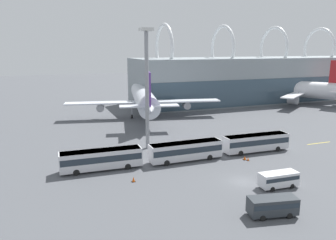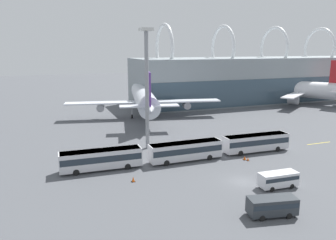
# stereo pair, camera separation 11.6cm
# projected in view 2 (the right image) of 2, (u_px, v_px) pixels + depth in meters

# --- Properties ---
(ground_plane) EXTENTS (440.00, 440.00, 0.00)m
(ground_plane) POSITION_uv_depth(u_px,v_px,m) (242.00, 182.00, 48.37)
(ground_plane) COLOR #515459
(terminal_building) EXTENTS (106.77, 24.44, 27.43)m
(terminal_building) POSITION_uv_depth(u_px,v_px,m) (272.00, 78.00, 125.17)
(terminal_building) COLOR gray
(terminal_building) RESTS_ON ground_plane
(airliner_at_gate_far) EXTENTS (43.23, 42.73, 14.02)m
(airliner_at_gate_far) POSITION_uv_depth(u_px,v_px,m) (144.00, 98.00, 92.78)
(airliner_at_gate_far) COLOR silver
(airliner_at_gate_far) RESTS_ON ground_plane
(airliner_parked_remote) EXTENTS (32.44, 31.44, 15.45)m
(airliner_parked_remote) POSITION_uv_depth(u_px,v_px,m) (298.00, 89.00, 116.64)
(airliner_parked_remote) COLOR white
(airliner_parked_remote) RESTS_ON ground_plane
(shuttle_bus_0) EXTENTS (13.14, 3.20, 3.32)m
(shuttle_bus_0) POSITION_uv_depth(u_px,v_px,m) (101.00, 158.00, 52.79)
(shuttle_bus_0) COLOR silver
(shuttle_bus_0) RESTS_ON ground_plane
(shuttle_bus_1) EXTENTS (13.06, 2.87, 3.32)m
(shuttle_bus_1) POSITION_uv_depth(u_px,v_px,m) (186.00, 150.00, 57.11)
(shuttle_bus_1) COLOR silver
(shuttle_bus_1) RESTS_ON ground_plane
(shuttle_bus_2) EXTENTS (13.14, 3.21, 3.32)m
(shuttle_bus_2) POSITION_uv_depth(u_px,v_px,m) (256.00, 142.00, 62.12)
(shuttle_bus_2) COLOR silver
(shuttle_bus_2) RESTS_ON ground_plane
(service_van_foreground) EXTENTS (5.70, 2.35, 2.22)m
(service_van_foreground) POSITION_uv_depth(u_px,v_px,m) (278.00, 179.00, 46.15)
(service_van_foreground) COLOR silver
(service_van_foreground) RESTS_ON ground_plane
(service_van_crossing) EXTENTS (6.03, 3.27, 2.27)m
(service_van_crossing) POSITION_uv_depth(u_px,v_px,m) (272.00, 205.00, 38.33)
(service_van_crossing) COLOR #2D3338
(service_van_crossing) RESTS_ON ground_plane
(floodlight_mast) EXTENTS (2.31, 2.31, 23.01)m
(floodlight_mast) POSITION_uv_depth(u_px,v_px,m) (147.00, 79.00, 62.04)
(floodlight_mast) COLOR gray
(floodlight_mast) RESTS_ON ground_plane
(lane_stripe_1) EXTENTS (6.01, 0.30, 0.01)m
(lane_stripe_1) POSITION_uv_depth(u_px,v_px,m) (319.00, 143.00, 68.01)
(lane_stripe_1) COLOR yellow
(lane_stripe_1) RESTS_ON ground_plane
(lane_stripe_2) EXTENTS (8.67, 3.59, 0.01)m
(lane_stripe_2) POSITION_uv_depth(u_px,v_px,m) (267.00, 145.00, 67.09)
(lane_stripe_2) COLOR yellow
(lane_stripe_2) RESTS_ON ground_plane
(traffic_cone_0) EXTENTS (0.65, 0.65, 0.70)m
(traffic_cone_0) POSITION_uv_depth(u_px,v_px,m) (245.00, 158.00, 57.83)
(traffic_cone_0) COLOR black
(traffic_cone_0) RESTS_ON ground_plane
(traffic_cone_1) EXTENTS (0.47, 0.47, 0.60)m
(traffic_cone_1) POSITION_uv_depth(u_px,v_px,m) (248.00, 159.00, 57.39)
(traffic_cone_1) COLOR black
(traffic_cone_1) RESTS_ON ground_plane
(traffic_cone_2) EXTENTS (0.58, 0.58, 0.79)m
(traffic_cone_2) POSITION_uv_depth(u_px,v_px,m) (133.00, 179.00, 48.33)
(traffic_cone_2) COLOR black
(traffic_cone_2) RESTS_ON ground_plane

